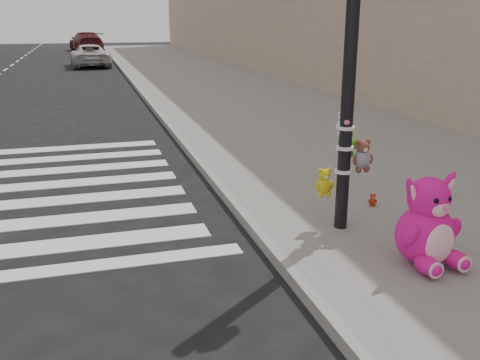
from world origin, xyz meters
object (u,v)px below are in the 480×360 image
object	(u,v)px
signal_pole	(349,99)
car_white_near	(90,56)
pink_bunny	(428,227)
red_teddy	(373,200)

from	to	relation	value
signal_pole	car_white_near	size ratio (longest dim) A/B	0.88
car_white_near	pink_bunny	bearing A→B (deg)	93.34
pink_bunny	red_teddy	bearing A→B (deg)	71.34
red_teddy	pink_bunny	bearing A→B (deg)	-87.97
pink_bunny	car_white_near	xyz separation A→B (m)	(-3.00, 28.09, 0.06)
signal_pole	car_white_near	xyz separation A→B (m)	(-2.62, 26.84, -1.16)
pink_bunny	red_teddy	world-z (taller)	pink_bunny
pink_bunny	red_teddy	distance (m)	1.90
signal_pole	pink_bunny	distance (m)	1.79
red_teddy	car_white_near	xyz separation A→B (m)	(-3.40, 26.26, 0.40)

